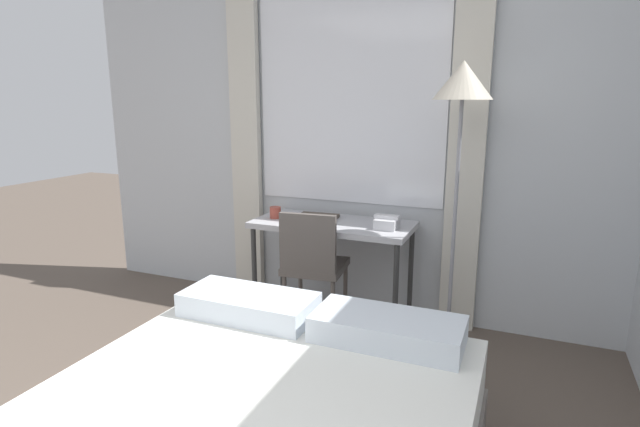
{
  "coord_description": "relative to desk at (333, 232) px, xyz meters",
  "views": [
    {
      "loc": [
        1.14,
        -0.38,
        1.6
      ],
      "look_at": [
        -0.02,
        2.4,
        0.91
      ],
      "focal_mm": 28.0,
      "sensor_mm": 36.0,
      "label": 1
    }
  ],
  "objects": [
    {
      "name": "book",
      "position": [
        -0.14,
        0.04,
        0.09
      ],
      "size": [
        0.3,
        0.24,
        0.02
      ],
      "rotation": [
        0.0,
        0.0,
        0.08
      ],
      "color": "#4C4238",
      "rests_on": "desk"
    },
    {
      "name": "mug",
      "position": [
        -0.43,
        -0.05,
        0.11
      ],
      "size": [
        0.08,
        0.08,
        0.08
      ],
      "color": "#993F33",
      "rests_on": "desk"
    },
    {
      "name": "desk",
      "position": [
        0.0,
        0.0,
        0.0
      ],
      "size": [
        1.12,
        0.52,
        0.76
      ],
      "color": "#B2B2B7",
      "rests_on": "ground_plane"
    },
    {
      "name": "telephone",
      "position": [
        0.4,
        -0.03,
        0.11
      ],
      "size": [
        0.16,
        0.17,
        0.09
      ],
      "color": "silver",
      "rests_on": "desk"
    },
    {
      "name": "wall_back_with_window",
      "position": [
        0.07,
        0.34,
        0.66
      ],
      "size": [
        4.67,
        0.13,
        2.7
      ],
      "color": "silver",
      "rests_on": "ground_plane"
    },
    {
      "name": "standing_lamp",
      "position": [
        0.85,
        -0.13,
        0.83
      ],
      "size": [
        0.34,
        0.34,
        1.82
      ],
      "color": "#4C4C51",
      "rests_on": "ground_plane"
    },
    {
      "name": "desk_chair",
      "position": [
        -0.06,
        -0.22,
        -0.17
      ],
      "size": [
        0.44,
        0.44,
        0.88
      ],
      "rotation": [
        0.0,
        0.0,
        0.11
      ],
      "color": "#59514C",
      "rests_on": "ground_plane"
    }
  ]
}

